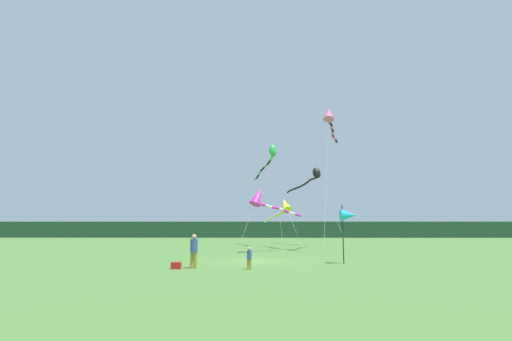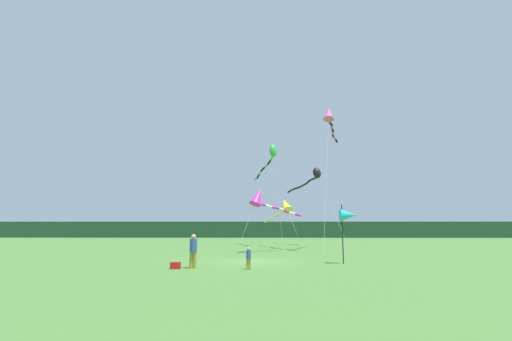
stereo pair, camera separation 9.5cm
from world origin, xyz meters
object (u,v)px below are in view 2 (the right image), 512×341
(cooler_box, at_px, (176,265))
(kite_rainbow, at_px, (330,117))
(kite_black, at_px, (313,176))
(person_child, at_px, (249,257))
(kite_yellow, at_px, (284,206))
(kite_magenta, at_px, (261,199))
(banner_flag_pole, at_px, (348,216))
(person_adult, at_px, (193,249))
(kite_green, at_px, (270,157))

(cooler_box, bearing_deg, kite_rainbow, 51.54)
(kite_black, bearing_deg, person_child, -105.90)
(kite_black, relative_size, kite_yellow, 1.17)
(kite_magenta, bearing_deg, kite_rainbow, 13.13)
(banner_flag_pole, bearing_deg, person_adult, -164.36)
(cooler_box, height_order, kite_magenta, kite_magenta)
(kite_rainbow, height_order, kite_black, kite_rainbow)
(banner_flag_pole, xyz_separation_m, kite_black, (0.79, 19.30, 4.82))
(person_adult, bearing_deg, kite_green, 77.65)
(kite_magenta, bearing_deg, banner_flag_pole, -60.83)
(person_adult, xyz_separation_m, banner_flag_pole, (8.27, 2.31, 1.72))
(kite_magenta, relative_size, kite_black, 0.63)
(person_child, relative_size, kite_black, 0.12)
(person_child, bearing_deg, kite_yellow, 80.87)
(cooler_box, xyz_separation_m, kite_green, (5.08, 19.76, 9.03))
(person_child, relative_size, kite_yellow, 0.14)
(kite_magenta, xyz_separation_m, kite_rainbow, (5.93, 1.38, 7.13))
(cooler_box, height_order, kite_black, kite_black)
(kite_rainbow, relative_size, kite_yellow, 1.67)
(banner_flag_pole, bearing_deg, kite_green, 103.06)
(kite_green, bearing_deg, kite_yellow, -67.32)
(cooler_box, bearing_deg, kite_green, 75.58)
(kite_black, height_order, kite_yellow, kite_black)
(kite_green, bearing_deg, banner_flag_pole, -76.94)
(banner_flag_pole, relative_size, kite_black, 0.38)
(kite_rainbow, bearing_deg, kite_black, 91.47)
(kite_magenta, bearing_deg, kite_yellow, 68.59)
(kite_magenta, relative_size, kite_green, 0.53)
(banner_flag_pole, bearing_deg, kite_yellow, 100.95)
(person_adult, xyz_separation_m, kite_yellow, (5.51, 16.57, 2.97))
(person_child, xyz_separation_m, kite_rainbow, (6.52, 12.93, 10.78))
(kite_green, xyz_separation_m, kite_yellow, (1.23, -2.95, -5.29))
(person_child, bearing_deg, kite_green, 85.70)
(kite_green, bearing_deg, kite_rainbow, -54.50)
(banner_flag_pole, relative_size, kite_green, 0.32)
(person_child, bearing_deg, person_adult, 170.71)
(kite_rainbow, distance_m, kite_yellow, 9.31)
(kite_yellow, bearing_deg, person_adult, -108.39)
(person_adult, distance_m, banner_flag_pole, 8.75)
(kite_green, bearing_deg, person_child, -94.30)
(person_child, distance_m, kite_magenta, 12.13)
(banner_flag_pole, height_order, kite_magenta, kite_magenta)
(cooler_box, distance_m, banner_flag_pole, 9.75)
(kite_rainbow, bearing_deg, banner_flag_pole, -95.78)
(person_adult, relative_size, person_child, 1.58)
(banner_flag_pole, distance_m, kite_green, 18.84)
(kite_rainbow, bearing_deg, kite_green, 125.50)
(person_child, distance_m, kite_green, 21.80)
(kite_yellow, bearing_deg, kite_rainbow, -47.17)
(person_child, xyz_separation_m, kite_green, (1.50, 19.97, 8.60))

